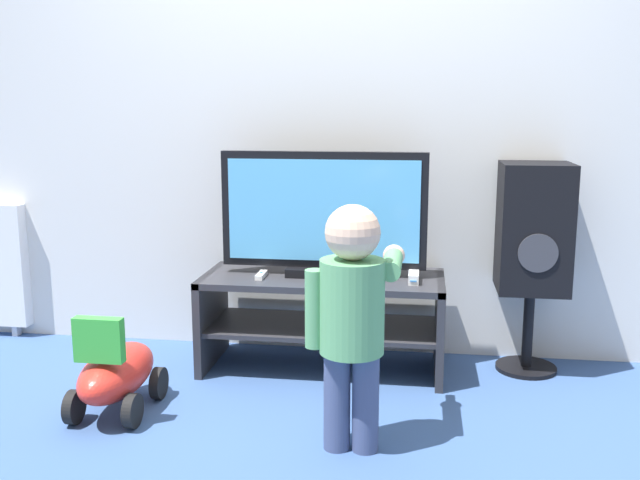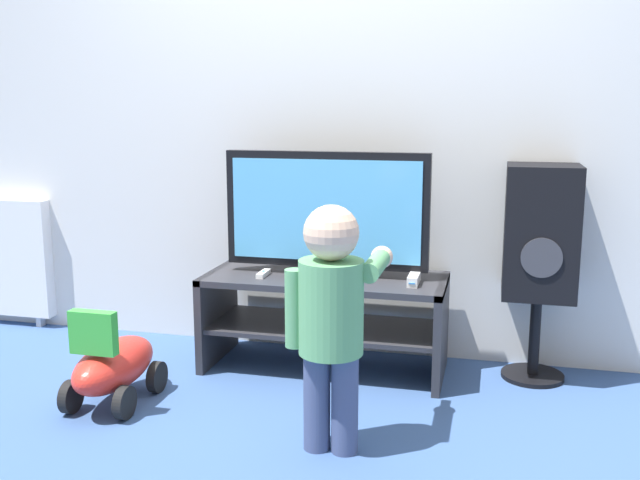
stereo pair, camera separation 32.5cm
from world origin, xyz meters
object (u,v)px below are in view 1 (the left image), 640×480
at_px(remote_primary, 261,275).
at_px(ride_on_toy, 116,373).
at_px(television, 324,215).
at_px(game_console, 414,277).
at_px(child, 353,308).
at_px(speaker_tower, 533,233).

relative_size(remote_primary, ride_on_toy, 0.25).
bearing_deg(television, game_console, -9.79).
xyz_separation_m(television, child, (0.22, -0.82, -0.21)).
relative_size(television, ride_on_toy, 1.86).
xyz_separation_m(remote_primary, ride_on_toy, (-0.50, -0.54, -0.30)).
distance_m(television, speaker_tower, 0.98).
bearing_deg(television, remote_primary, -161.41).
relative_size(television, speaker_tower, 0.97).
relative_size(speaker_tower, ride_on_toy, 1.91).
bearing_deg(television, ride_on_toy, -140.59).
bearing_deg(ride_on_toy, child, -10.22).
bearing_deg(remote_primary, child, -55.20).
distance_m(speaker_tower, ride_on_toy, 1.96).
bearing_deg(television, speaker_tower, 5.37).
distance_m(remote_primary, ride_on_toy, 0.80).
xyz_separation_m(game_console, child, (-0.21, -0.75, 0.06)).
bearing_deg(remote_primary, game_console, 1.70).
distance_m(child, ride_on_toy, 1.08).
bearing_deg(game_console, child, -105.53).
bearing_deg(ride_on_toy, remote_primary, 47.68).
distance_m(game_console, remote_primary, 0.71).
bearing_deg(ride_on_toy, speaker_tower, 22.63).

